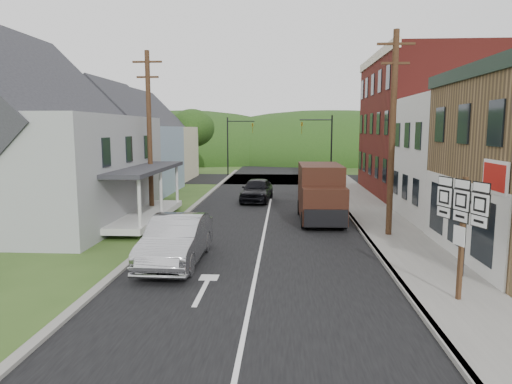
% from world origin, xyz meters
% --- Properties ---
extents(ground, '(120.00, 120.00, 0.00)m').
position_xyz_m(ground, '(0.00, 0.00, 0.00)').
color(ground, '#2D4719').
rests_on(ground, ground).
extents(road, '(9.00, 90.00, 0.02)m').
position_xyz_m(road, '(0.00, 10.00, 0.00)').
color(road, black).
rests_on(road, ground).
extents(cross_road, '(60.00, 9.00, 0.02)m').
position_xyz_m(cross_road, '(0.00, 27.00, 0.00)').
color(cross_road, black).
rests_on(cross_road, ground).
extents(sidewalk_right, '(2.80, 55.00, 0.15)m').
position_xyz_m(sidewalk_right, '(5.90, 8.00, 0.07)').
color(sidewalk_right, slate).
rests_on(sidewalk_right, ground).
extents(curb_right, '(0.20, 55.00, 0.15)m').
position_xyz_m(curb_right, '(4.55, 8.00, 0.07)').
color(curb_right, slate).
rests_on(curb_right, ground).
extents(curb_left, '(0.30, 55.00, 0.12)m').
position_xyz_m(curb_left, '(-4.65, 8.00, 0.06)').
color(curb_left, slate).
rests_on(curb_left, ground).
extents(storefront_white, '(8.00, 7.00, 6.50)m').
position_xyz_m(storefront_white, '(11.30, 7.50, 3.25)').
color(storefront_white, silver).
rests_on(storefront_white, ground).
extents(storefront_red, '(8.00, 12.00, 10.00)m').
position_xyz_m(storefront_red, '(11.30, 17.00, 5.00)').
color(storefront_red, maroon).
rests_on(storefront_red, ground).
extents(house_gray, '(10.20, 12.24, 8.35)m').
position_xyz_m(house_gray, '(-12.00, 6.00, 4.23)').
color(house_gray, '#929497').
rests_on(house_gray, ground).
extents(house_blue, '(7.14, 8.16, 7.28)m').
position_xyz_m(house_blue, '(-11.00, 17.00, 3.69)').
color(house_blue, '#869FB7').
rests_on(house_blue, ground).
extents(house_cream, '(7.14, 8.16, 7.28)m').
position_xyz_m(house_cream, '(-11.50, 26.00, 3.69)').
color(house_cream, beige).
rests_on(house_cream, ground).
extents(utility_pole_right, '(1.60, 0.26, 9.00)m').
position_xyz_m(utility_pole_right, '(5.60, 3.50, 4.66)').
color(utility_pole_right, '#472D19').
rests_on(utility_pole_right, ground).
extents(utility_pole_left, '(1.60, 0.26, 9.00)m').
position_xyz_m(utility_pole_left, '(-6.50, 8.00, 4.66)').
color(utility_pole_left, '#472D19').
rests_on(utility_pole_left, ground).
extents(traffic_signal_right, '(2.87, 0.20, 6.00)m').
position_xyz_m(traffic_signal_right, '(4.30, 23.50, 3.76)').
color(traffic_signal_right, black).
rests_on(traffic_signal_right, ground).
extents(traffic_signal_left, '(2.87, 0.20, 6.00)m').
position_xyz_m(traffic_signal_left, '(-4.30, 30.50, 3.76)').
color(traffic_signal_left, black).
rests_on(traffic_signal_left, ground).
extents(tree_left_b, '(4.80, 4.80, 6.94)m').
position_xyz_m(tree_left_b, '(-17.00, 12.00, 4.88)').
color(tree_left_b, '#382616').
rests_on(tree_left_b, ground).
extents(tree_left_c, '(5.80, 5.80, 8.41)m').
position_xyz_m(tree_left_c, '(-19.00, 20.00, 5.94)').
color(tree_left_c, '#382616').
rests_on(tree_left_c, ground).
extents(tree_left_d, '(4.80, 4.80, 6.94)m').
position_xyz_m(tree_left_d, '(-9.00, 32.00, 4.88)').
color(tree_left_d, '#382616').
rests_on(tree_left_d, ground).
extents(forested_ridge, '(90.00, 30.00, 16.00)m').
position_xyz_m(forested_ridge, '(0.00, 55.00, 0.00)').
color(forested_ridge, black).
rests_on(forested_ridge, ground).
extents(silver_sedan, '(1.83, 5.18, 1.70)m').
position_xyz_m(silver_sedan, '(-2.93, -1.03, 0.85)').
color(silver_sedan, '#ABACB0').
rests_on(silver_sedan, ground).
extents(dark_sedan, '(2.22, 4.69, 1.55)m').
position_xyz_m(dark_sedan, '(-0.90, 13.30, 0.77)').
color(dark_sedan, black).
rests_on(dark_sedan, ground).
extents(delivery_van, '(2.28, 5.34, 2.97)m').
position_xyz_m(delivery_van, '(2.82, 6.89, 1.50)').
color(delivery_van, black).
rests_on(delivery_van, ground).
extents(route_sign_cluster, '(0.71, 1.86, 3.41)m').
position_xyz_m(route_sign_cluster, '(5.72, -4.38, 2.36)').
color(route_sign_cluster, '#472D19').
rests_on(route_sign_cluster, sidewalk_right).
extents(warning_sign, '(0.31, 0.70, 2.71)m').
position_xyz_m(warning_sign, '(6.62, -2.33, 1.88)').
color(warning_sign, black).
rests_on(warning_sign, sidewalk_right).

